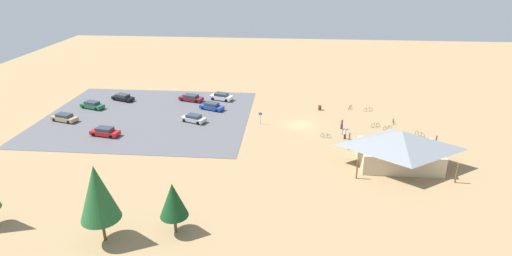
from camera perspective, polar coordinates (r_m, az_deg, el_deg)
The scene contains 25 objects.
ground at distance 71.68m, azimuth 6.13°, elevation 0.41°, with size 160.00×160.00×0.00m, color #9E7F56.
parking_lot_asphalt at distance 77.53m, azimuth -14.73°, elevation 1.54°, with size 36.59×30.82×0.05m, color #56565B.
bike_pavilion at distance 60.04m, azimuth 19.22°, elevation -2.39°, with size 12.84×9.04×5.13m.
trash_bin at distance 79.04m, azimuth 8.77°, elevation 2.77°, with size 0.60×0.60×0.90m, color brown.
lot_sign at distance 71.18m, azimuth 0.60°, elevation 1.60°, with size 0.56×0.08×2.20m.
pine_midwest at distance 43.67m, azimuth -21.00°, elevation -8.32°, with size 3.97×3.97×8.60m.
pine_far_west at distance 43.77m, azimuth -11.34°, elevation -9.71°, with size 2.97×2.97×5.82m.
bicycle_yellow_edge_south at distance 73.16m, azimuth 16.11°, elevation 0.38°, with size 1.53×0.72×0.79m.
bicycle_black_yard_front at distance 75.62m, azimuth 18.38°, elevation 0.83°, with size 0.48×1.70×0.75m.
bicycle_purple_lone_east at distance 80.63m, azimuth 12.81°, elevation 2.79°, with size 0.80×1.46×0.79m.
bicycle_red_yard_left at distance 72.53m, azimuth 17.67°, elevation -0.01°, with size 1.56×0.66×0.78m.
bicycle_white_edge_north at distance 80.26m, azimuth 15.17°, elevation 2.47°, with size 1.67×0.55×0.77m.
bicycle_blue_by_bin at distance 69.37m, azimuth 11.80°, elevation -0.41°, with size 0.48×1.77×0.85m.
bicycle_teal_yard_right at distance 67.16m, azimuth 9.58°, elevation -1.05°, with size 1.64×0.60×0.74m.
bicycle_orange_near_porch at distance 71.78m, azimuth 21.62°, elevation -0.80°, with size 1.23×1.14×0.81m.
car_maroon_inner_stall at distance 83.89m, azimuth -8.93°, elevation 4.13°, with size 5.10×3.16×1.31m.
car_green_aisle_side at distance 84.65m, azimuth -21.61°, elevation 2.97°, with size 4.92×3.07×1.41m.
car_silver_far_end at distance 73.05m, azimuth -8.58°, elevation 1.33°, with size 4.61×3.24×1.35m.
car_white_by_curb at distance 83.73m, azimuth -4.80°, elevation 4.33°, with size 4.79×3.11×1.44m.
car_tan_end_stall at distance 79.96m, azimuth -24.88°, elevation 1.32°, with size 5.01×2.98×1.39m.
car_blue_back_corner at distance 78.53m, azimuth -6.12°, elevation 3.00°, with size 4.89×3.35×1.38m.
car_red_mid_lot at distance 71.00m, azimuth -20.08°, elevation -0.47°, with size 4.91×2.63×1.43m.
car_black_front_row at distance 87.33m, azimuth -17.86°, elevation 4.04°, with size 4.88×3.23×1.33m.
visitor_by_pavilion at distance 70.75m, azimuth 11.74°, elevation 0.58°, with size 0.40×0.37×1.82m.
visitor_at_bikes at distance 67.06m, azimuth 12.16°, elevation -0.78°, with size 0.36×0.36×1.71m.
Camera 1 is at (1.87, 66.36, 27.03)m, focal length 29.06 mm.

